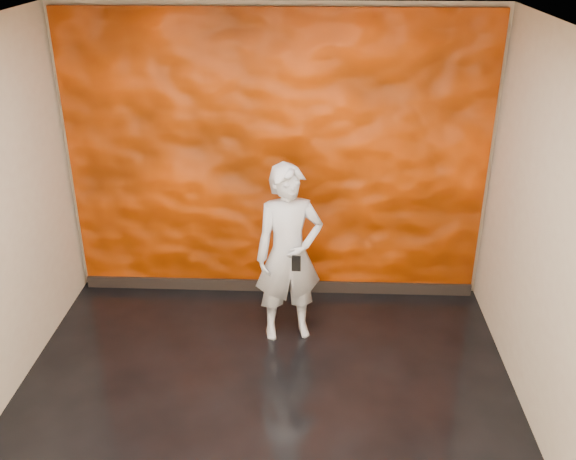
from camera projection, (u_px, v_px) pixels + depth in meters
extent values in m
cube|color=black|center=(262.00, 423.00, 4.81)|extent=(4.00, 4.00, 0.01)
cube|color=tan|center=(277.00, 158.00, 6.01)|extent=(4.00, 0.02, 2.80)
cube|color=tan|center=(568.00, 264.00, 4.13)|extent=(0.02, 4.00, 2.80)
cube|color=white|center=(253.00, 38.00, 3.60)|extent=(4.00, 4.00, 0.01)
cube|color=#D63B00|center=(276.00, 161.00, 5.98)|extent=(3.90, 0.06, 2.75)
cube|color=black|center=(277.00, 285.00, 6.52)|extent=(3.90, 0.04, 0.12)
imported|color=#969AA4|center=(289.00, 254.00, 5.52)|extent=(0.67, 0.52, 1.62)
cube|color=black|center=(296.00, 263.00, 5.29)|extent=(0.08, 0.02, 0.14)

